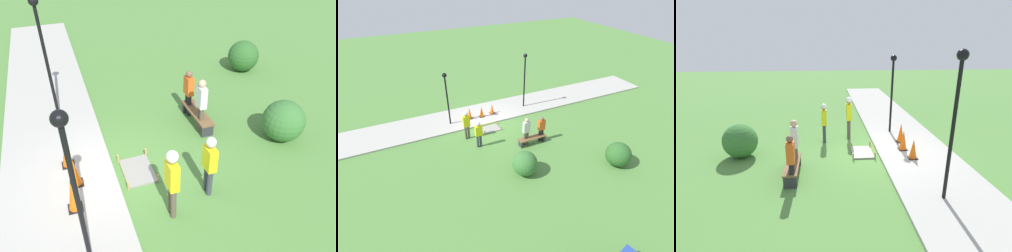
# 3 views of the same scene
# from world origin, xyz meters

# --- Properties ---
(ground_plane) EXTENTS (60.00, 60.00, 0.00)m
(ground_plane) POSITION_xyz_m (0.00, 0.00, 0.00)
(ground_plane) COLOR #51843D
(sidewalk) EXTENTS (28.00, 2.92, 0.10)m
(sidewalk) POSITION_xyz_m (0.00, -1.46, 0.05)
(sidewalk) COLOR #ADAAA3
(sidewalk) RESTS_ON ground_plane
(wet_concrete_patch) EXTENTS (1.20, 0.86, 0.26)m
(wet_concrete_patch) POSITION_xyz_m (0.05, 0.60, 0.03)
(wet_concrete_patch) COLOR gray
(wet_concrete_patch) RESTS_ON ground_plane
(traffic_cone_near_patch) EXTENTS (0.34, 0.34, 0.74)m
(traffic_cone_near_patch) POSITION_xyz_m (-0.77, -1.15, 0.46)
(traffic_cone_near_patch) COLOR black
(traffic_cone_near_patch) RESTS_ON sidewalk
(traffic_cone_far_patch) EXTENTS (0.34, 0.34, 0.79)m
(traffic_cone_far_patch) POSITION_xyz_m (0.05, -1.02, 0.49)
(traffic_cone_far_patch) COLOR black
(traffic_cone_far_patch) RESTS_ON sidewalk
(traffic_cone_sidewalk_edge) EXTENTS (0.34, 0.34, 0.82)m
(traffic_cone_sidewalk_edge) POSITION_xyz_m (0.88, -1.16, 0.51)
(traffic_cone_sidewalk_edge) COLOR black
(traffic_cone_sidewalk_edge) RESTS_ON sidewalk
(park_bench) EXTENTS (1.71, 0.44, 0.44)m
(park_bench) POSITION_xyz_m (-1.56, 3.11, 0.31)
(park_bench) COLOR #2D2D33
(park_bench) RESTS_ON ground_plane
(worker_supervisor) EXTENTS (0.40, 0.27, 1.89)m
(worker_supervisor) POSITION_xyz_m (1.74, 0.97, 1.15)
(worker_supervisor) COLOR brown
(worker_supervisor) RESTS_ON ground_plane
(worker_assistant) EXTENTS (0.40, 0.25, 1.71)m
(worker_assistant) POSITION_xyz_m (1.38, 2.06, 1.01)
(worker_assistant) COLOR #383D47
(worker_assistant) RESTS_ON ground_plane
(bystander_in_orange_shirt) EXTENTS (0.40, 0.22, 1.63)m
(bystander_in_orange_shirt) POSITION_xyz_m (-2.20, 3.06, 0.92)
(bystander_in_orange_shirt) COLOR black
(bystander_in_orange_shirt) RESTS_ON ground_plane
(bystander_in_gray_shirt) EXTENTS (0.40, 0.23, 1.79)m
(bystander_in_gray_shirt) POSITION_xyz_m (-1.19, 3.04, 1.02)
(bystander_in_gray_shirt) COLOR brown
(bystander_in_gray_shirt) RESTS_ON ground_plane
(lamppost_near) EXTENTS (0.28, 0.28, 3.52)m
(lamppost_near) POSITION_xyz_m (2.26, -1.04, 2.44)
(lamppost_near) COLOR black
(lamppost_near) RESTS_ON sidewalk
(lamppost_far) EXTENTS (0.28, 0.28, 3.94)m
(lamppost_far) POSITION_xyz_m (-3.32, -1.17, 2.67)
(lamppost_far) COLOR black
(lamppost_far) RESTS_ON sidewalk
(shrub_rounded_near) EXTENTS (1.28, 1.28, 1.28)m
(shrub_rounded_near) POSITION_xyz_m (0.09, 5.21, 0.64)
(shrub_rounded_near) COLOR #387033
(shrub_rounded_near) RESTS_ON ground_plane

